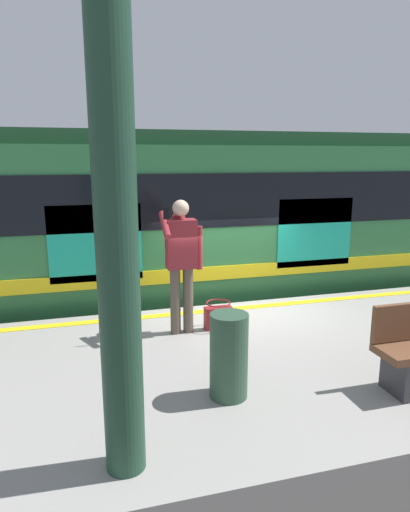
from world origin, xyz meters
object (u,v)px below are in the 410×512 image
Objects in this scene: station_column at (117,246)px; trash_bin at (229,356)px; passenger at (181,256)px; train_carriage at (191,213)px; handbag at (218,316)px.

station_column reaches higher than trash_bin.
passenger is 2.09× the size of trash_bin.
train_carriage reaches higher than passenger.
trash_bin is (-0.07, 1.81, -0.65)m from passenger.
station_column reaches higher than train_carriage.
passenger is at bearing 73.58° from train_carriage.
trash_bin is (-1.12, -0.80, -1.34)m from station_column.
passenger is at bearing -1.10° from handbag.
station_column is 1.92m from trash_bin.
train_carriage reaches higher than trash_bin.
station_column reaches higher than passenger.
station_column is (1.90, 5.51, 0.48)m from train_carriage.
passenger is 1.92m from trash_bin.
handbag is at bearing 178.90° from passenger.
train_carriage is at bearing -96.52° from handbag.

